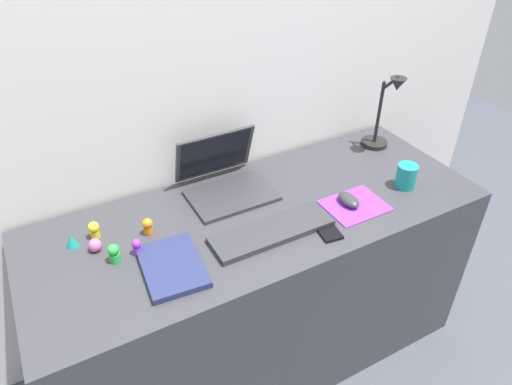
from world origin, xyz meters
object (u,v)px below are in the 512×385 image
notebook_pad (172,266)px  toy_figurine_orange (148,226)px  coffee_mug (406,176)px  toy_figurine_purple (137,247)px  toy_figurine_pink (95,245)px  cell_phone (326,228)px  mouse (349,200)px  toy_figurine_teal (71,241)px  toy_figurine_yellow (94,229)px  keyboard (272,231)px  laptop (224,176)px  desk_lamp (384,115)px  toy_figurine_green (114,253)px

notebook_pad → toy_figurine_orange: 0.19m
notebook_pad → coffee_mug: size_ratio=2.63×
toy_figurine_purple → coffee_mug: bearing=-6.7°
toy_figurine_pink → cell_phone: bearing=-20.6°
coffee_mug → toy_figurine_pink: coffee_mug is taller
notebook_pad → toy_figurine_pink: bearing=138.6°
mouse → toy_figurine_teal: size_ratio=2.22×
toy_figurine_yellow → toy_figurine_teal: size_ratio=1.37×
keyboard → toy_figurine_pink: size_ratio=9.32×
notebook_pad → toy_figurine_teal: toy_figurine_teal is taller
laptop → cell_phone: (0.19, -0.37, -0.05)m
desk_lamp → toy_figurine_green: 1.17m
laptop → mouse: bearing=-41.4°
desk_lamp → toy_figurine_green: size_ratio=5.25×
mouse → toy_figurine_green: (-0.79, 0.11, 0.01)m
toy_figurine_orange → laptop: bearing=19.4°
cell_phone → toy_figurine_teal: bearing=164.7°
notebook_pad → keyboard: bearing=4.5°
cell_phone → toy_figurine_teal: toy_figurine_teal is taller
toy_figurine_yellow → keyboard: bearing=-26.7°
keyboard → notebook_pad: same height
desk_lamp → notebook_pad: 1.06m
cell_phone → toy_figurine_pink: size_ratio=2.91×
laptop → toy_figurine_green: size_ratio=4.78×
desk_lamp → toy_figurine_green: bearing=-172.6°
toy_figurine_teal → toy_figurine_green: 0.16m
keyboard → toy_figurine_pink: 0.55m
toy_figurine_purple → toy_figurine_green: size_ratio=0.86×
cell_phone → coffee_mug: (0.40, 0.07, 0.04)m
cell_phone → laptop: bearing=124.5°
toy_figurine_purple → toy_figurine_green: (-0.07, 0.00, 0.00)m
toy_figurine_pink → toy_figurine_teal: (-0.06, 0.06, -0.00)m
toy_figurine_yellow → toy_figurine_pink: bearing=-102.0°
toy_figurine_teal → cell_phone: bearing=-22.8°
laptop → toy_figurine_pink: size_ratio=6.82×
coffee_mug → toy_figurine_green: (-1.05, 0.12, -0.01)m
toy_figurine_pink → toy_figurine_purple: toy_figurine_purple is taller
toy_figurine_orange → toy_figurine_purple: bearing=-126.6°
laptop → toy_figurine_yellow: laptop is taller
notebook_pad → coffee_mug: 0.91m
toy_figurine_pink → toy_figurine_yellow: size_ratio=0.74×
toy_figurine_teal → toy_figurine_purple: size_ratio=0.80×
keyboard → toy_figurine_teal: 0.63m
laptop → toy_figurine_purple: size_ratio=5.52×
toy_figurine_yellow → toy_figurine_green: bearing=-78.9°
toy_figurine_purple → toy_figurine_green: toy_figurine_green is taller
toy_figurine_pink → toy_figurine_teal: same height
toy_figurine_orange → toy_figurine_purple: size_ratio=1.07×
keyboard → mouse: mouse is taller
toy_figurine_pink → notebook_pad: bearing=-46.3°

